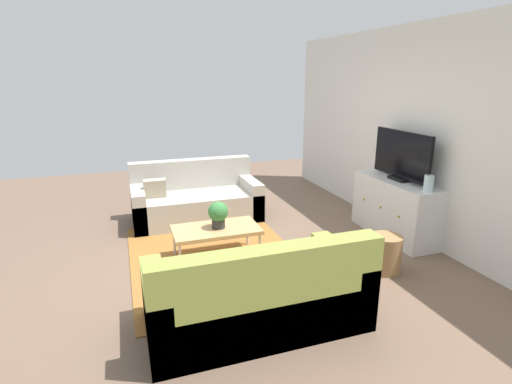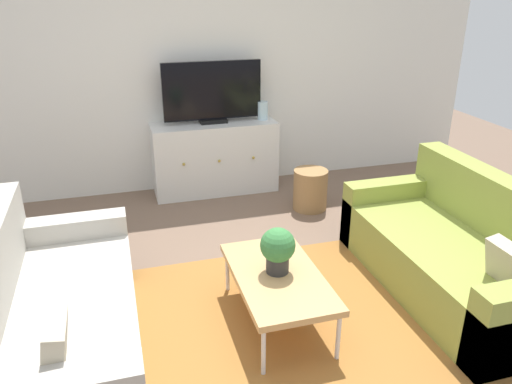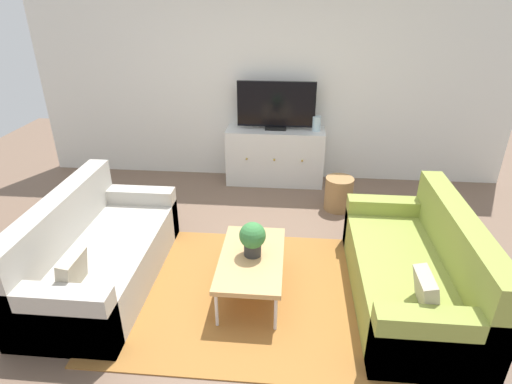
# 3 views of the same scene
# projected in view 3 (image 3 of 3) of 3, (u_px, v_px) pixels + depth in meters

# --- Properties ---
(ground_plane) EXTENTS (10.00, 10.00, 0.00)m
(ground_plane) POSITION_uv_depth(u_px,v_px,m) (252.00, 282.00, 3.89)
(ground_plane) COLOR brown
(wall_back) EXTENTS (6.40, 0.12, 2.70)m
(wall_back) POSITION_uv_depth(u_px,v_px,m) (271.00, 81.00, 5.57)
(wall_back) COLOR silver
(wall_back) RESTS_ON ground_plane
(area_rug) EXTENTS (2.50, 1.90, 0.01)m
(area_rug) POSITION_uv_depth(u_px,v_px,m) (251.00, 292.00, 3.75)
(area_rug) COLOR #9E662D
(area_rug) RESTS_ON ground_plane
(couch_left_side) EXTENTS (0.89, 1.82, 0.85)m
(couch_left_side) POSITION_uv_depth(u_px,v_px,m) (93.00, 256.00, 3.79)
(couch_left_side) COLOR #B2ADA3
(couch_left_side) RESTS_ON ground_plane
(couch_right_side) EXTENTS (0.89, 1.82, 0.85)m
(couch_right_side) POSITION_uv_depth(u_px,v_px,m) (419.00, 274.00, 3.55)
(couch_right_side) COLOR olive
(couch_right_side) RESTS_ON ground_plane
(coffee_table) EXTENTS (0.55, 0.99, 0.38)m
(coffee_table) POSITION_uv_depth(u_px,v_px,m) (252.00, 259.00, 3.62)
(coffee_table) COLOR tan
(coffee_table) RESTS_ON ground_plane
(potted_plant) EXTENTS (0.23, 0.23, 0.31)m
(potted_plant) POSITION_uv_depth(u_px,v_px,m) (253.00, 238.00, 3.56)
(potted_plant) COLOR #2D2D2D
(potted_plant) RESTS_ON coffee_table
(tv_console) EXTENTS (1.31, 0.47, 0.76)m
(tv_console) POSITION_uv_depth(u_px,v_px,m) (275.00, 156.00, 5.74)
(tv_console) COLOR silver
(tv_console) RESTS_ON ground_plane
(flat_screen_tv) EXTENTS (1.02, 0.16, 0.63)m
(flat_screen_tv) POSITION_uv_depth(u_px,v_px,m) (276.00, 106.00, 5.45)
(flat_screen_tv) COLOR black
(flat_screen_tv) RESTS_ON tv_console
(glass_vase) EXTENTS (0.11, 0.11, 0.19)m
(glass_vase) POSITION_uv_depth(u_px,v_px,m) (317.00, 124.00, 5.48)
(glass_vase) COLOR silver
(glass_vase) RESTS_ON tv_console
(wicker_basket) EXTENTS (0.34, 0.34, 0.41)m
(wicker_basket) POSITION_uv_depth(u_px,v_px,m) (339.00, 194.00, 5.10)
(wicker_basket) COLOR #9E7547
(wicker_basket) RESTS_ON ground_plane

